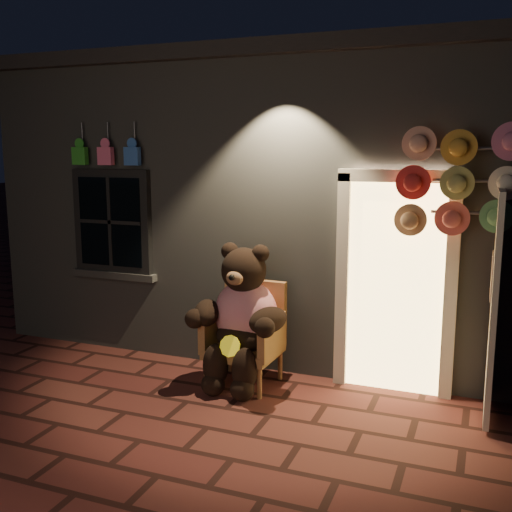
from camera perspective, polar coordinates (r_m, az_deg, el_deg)
The scene contains 5 objects.
ground at distance 5.41m, azimuth -4.71°, elevation -15.98°, with size 60.00×60.00×0.00m, color #52251F.
shop_building at distance 8.64m, azimuth 6.89°, elevation 5.83°, with size 7.30×5.95×3.51m.
wicker_armchair at distance 6.19m, azimuth -0.84°, elevation -7.35°, with size 0.74×0.67×1.04m.
teddy_bear at distance 6.01m, azimuth -1.36°, elevation -5.86°, with size 1.06×0.84×1.46m.
hat_rack at distance 5.63m, azimuth 20.77°, elevation 6.39°, with size 1.47×0.22×2.60m.
Camera 1 is at (2.16, -4.35, 2.38)m, focal length 42.00 mm.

